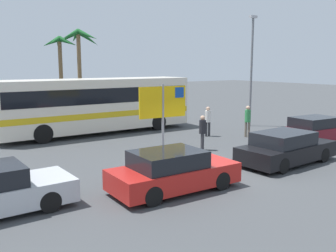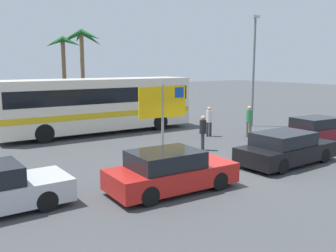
{
  "view_description": "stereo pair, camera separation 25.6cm",
  "coord_description": "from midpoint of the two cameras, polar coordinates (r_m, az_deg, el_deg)",
  "views": [
    {
      "loc": [
        -9.6,
        -10.58,
        3.99
      ],
      "look_at": [
        -0.28,
        2.93,
        1.3
      ],
      "focal_mm": 40.19,
      "sensor_mm": 36.0,
      "label": 1
    },
    {
      "loc": [
        -9.39,
        -10.72,
        3.99
      ],
      "look_at": [
        -0.28,
        2.93,
        1.3
      ],
      "focal_mm": 40.19,
      "sensor_mm": 36.0,
      "label": 2
    }
  ],
  "objects": [
    {
      "name": "ferry_sign",
      "position": [
        15.68,
        -0.21,
        3.22
      ],
      "size": [
        2.2,
        0.2,
        3.2
      ],
      "rotation": [
        0.0,
        0.0,
        -0.06
      ],
      "color": "gray",
      "rests_on": "ground"
    },
    {
      "name": "car_red",
      "position": [
        12.02,
        0.94,
        -6.91
      ],
      "size": [
        4.19,
        1.85,
        1.32
      ],
      "rotation": [
        0.0,
        0.0,
        -0.02
      ],
      "color": "red",
      "rests_on": "ground"
    },
    {
      "name": "car_black",
      "position": [
        15.95,
        17.88,
        -3.29
      ],
      "size": [
        4.53,
        2.02,
        1.32
      ],
      "rotation": [
        0.0,
        0.0,
        0.05
      ],
      "color": "black",
      "rests_on": "ground"
    },
    {
      "name": "car_maroon",
      "position": [
        20.92,
        22.09,
        -0.61
      ],
      "size": [
        4.42,
        1.96,
        1.32
      ],
      "rotation": [
        0.0,
        0.0,
        -0.06
      ],
      "color": "maroon",
      "rests_on": "ground"
    },
    {
      "name": "pedestrian_near_sign",
      "position": [
        21.09,
        6.6,
        1.06
      ],
      "size": [
        0.32,
        0.32,
        1.67
      ],
      "rotation": [
        0.0,
        0.0,
        1.28
      ],
      "color": "#2D2D33",
      "rests_on": "ground"
    },
    {
      "name": "pedestrian_crossing_lot",
      "position": [
        17.63,
        5.72,
        -0.6
      ],
      "size": [
        0.32,
        0.32,
        1.65
      ],
      "rotation": [
        0.0,
        0.0,
        2.62
      ],
      "color": "#2D2D33",
      "rests_on": "ground"
    },
    {
      "name": "ground",
      "position": [
        14.82,
        7.76,
        -6.4
      ],
      "size": [
        120.0,
        120.0,
        0.0
      ],
      "primitive_type": "plane",
      "color": "#424447"
    },
    {
      "name": "palm_tree_seaside",
      "position": [
        32.34,
        -15.36,
        10.7
      ],
      "size": [
        2.82,
        2.91,
        6.27
      ],
      "color": "brown",
      "rests_on": "ground"
    },
    {
      "name": "lamp_post_left_side",
      "position": [
        24.97,
        13.16,
        8.74
      ],
      "size": [
        0.56,
        0.2,
        7.04
      ],
      "color": "slate",
      "rests_on": "ground"
    },
    {
      "name": "palm_tree_inland",
      "position": [
        31.53,
        -12.76,
        11.73
      ],
      "size": [
        3.67,
        3.89,
        6.79
      ],
      "color": "brown",
      "rests_on": "ground"
    },
    {
      "name": "pedestrian_by_bus",
      "position": [
        21.2,
        12.54,
        1.07
      ],
      "size": [
        0.32,
        0.32,
        1.75
      ],
      "rotation": [
        0.0,
        0.0,
        0.41
      ],
      "color": "#706656",
      "rests_on": "ground"
    },
    {
      "name": "bus_front_coach",
      "position": [
        22.31,
        -10.25,
        3.49
      ],
      "size": [
        11.3,
        2.66,
        3.17
      ],
      "color": "silver",
      "rests_on": "ground"
    }
  ]
}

